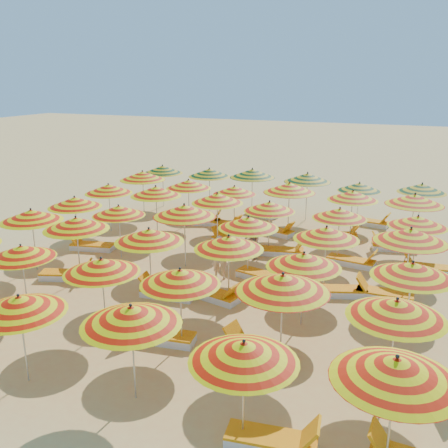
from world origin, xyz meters
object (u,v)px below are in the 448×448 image
Objects in this scene: umbrella_12 at (31,216)px; umbrella_39 at (308,178)px; umbrella_16 at (304,260)px; lounger_7 at (167,293)px; lounger_12 at (383,294)px; umbrella_19 at (119,211)px; umbrella_27 at (270,207)px; lounger_6 at (67,275)px; umbrella_28 at (340,213)px; umbrella_13 at (76,224)px; umbrella_2 at (19,305)px; umbrella_25 at (156,191)px; umbrella_34 at (353,196)px; lounger_10 at (262,276)px; lounger_14 at (282,251)px; lounger_5 at (417,385)px; lounger_20 at (338,235)px; lounger_21 at (393,246)px; umbrella_40 at (359,187)px; umbrella_41 at (422,188)px; lounger_4 at (256,352)px; umbrella_8 at (102,266)px; umbrella_26 at (217,198)px; umbrella_33 at (289,188)px; lounger_17 at (203,221)px; beachgoer_b at (252,240)px; umbrella_4 at (244,352)px; umbrella_38 at (252,173)px; umbrella_21 at (248,223)px; lounger_15 at (352,261)px; lounger_11 at (338,291)px; umbrella_22 at (326,233)px; lounger_23 at (370,222)px; umbrella_24 at (108,189)px; umbrella_7 at (21,252)px; lounger_19 at (275,231)px; lounger_1 at (274,441)px; umbrella_5 at (396,369)px; umbrella_29 at (418,221)px; lounger_22 at (262,213)px; umbrella_15 at (229,243)px; umbrella_36 at (163,170)px; beachgoer_a at (220,257)px; umbrella_37 at (209,173)px; lounger_18 at (224,224)px; umbrella_17 at (412,270)px; lounger_13 at (230,242)px; lounger_3 at (161,336)px; lounger_8 at (214,295)px; umbrella_30 at (143,176)px; lounger_16 at (428,268)px; umbrella_10 at (283,283)px.

umbrella_12 is 12.40m from umbrella_39.
umbrella_16 reaches higher than lounger_7.
lounger_12 is at bearing 10.65° from umbrella_12.
umbrella_19 is 5.69m from umbrella_27.
umbrella_28 is at bearing 13.16° from lounger_6.
umbrella_2 is at bearing -63.46° from umbrella_13.
umbrella_34 is (7.72, 2.68, -0.07)m from umbrella_25.
lounger_10 is at bearing 67.88° from umbrella_2.
lounger_5 is at bearing -67.44° from lounger_14.
lounger_20 and lounger_21 have the same top height.
umbrella_40 is (9.75, 9.97, -0.18)m from umbrella_12.
lounger_7 is (3.84, 0.01, 0.00)m from lounger_6.
umbrella_41 reaches higher than lounger_4.
lounger_12 is (6.75, 4.98, -1.73)m from umbrella_8.
umbrella_39 is at bearing 63.40° from umbrella_26.
umbrella_33 is (2.25, 10.21, 0.20)m from umbrella_8.
umbrella_39 reaches higher than lounger_17.
umbrella_8 reaches higher than beachgoer_b.
umbrella_38 reaches higher than umbrella_4.
umbrella_34 is 6.92m from lounger_17.
umbrella_26 is 3.44m from lounger_17.
umbrella_21 is 1.36× the size of lounger_15.
lounger_11 is at bearing 62.61° from lounger_21.
umbrella_22 is at bearing -20.02° from umbrella_25.
lounger_15 is 0.99× the size of lounger_23.
lounger_5 is at bearing -29.33° from umbrella_24.
umbrella_7 is 0.77× the size of umbrella_25.
lounger_19 is at bearing 100.23° from umbrella_27.
lounger_4 is at bearing -70.06° from umbrella_38.
umbrella_5 is at bearing -1.66° from lounger_1.
umbrella_16 is at bearing -28.00° from umbrella_24.
umbrella_29 reaches higher than lounger_20.
umbrella_15 is at bearing -54.68° from lounger_22.
umbrella_33 is at bearing -17.02° from umbrella_36.
umbrella_2 is at bearing 56.77° from beachgoer_a.
umbrella_40 is at bearing 71.71° from umbrella_2.
umbrella_37 is 1.08× the size of umbrella_39.
umbrella_17 is at bearing -28.55° from lounger_18.
lounger_11 is 5.91m from lounger_13.
umbrella_22 reaches higher than lounger_3.
lounger_5 and lounger_8 have the same top height.
umbrella_29 is 0.94× the size of umbrella_30.
lounger_16 is at bearing 73.60° from umbrella_4.
umbrella_10 is (-2.68, 2.65, 0.03)m from umbrella_5.
umbrella_8 reaches higher than lounger_20.
umbrella_10 is 12.02m from lounger_17.
umbrella_22 reaches higher than lounger_13.
umbrella_4 reaches higher than lounger_5.
umbrella_30 reaches higher than umbrella_41.
umbrella_33 reaches higher than umbrella_22.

